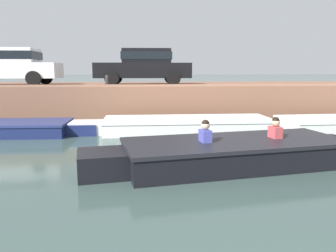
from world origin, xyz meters
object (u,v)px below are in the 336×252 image
object	(u,v)px
car_leftmost_white	(8,65)
mooring_bollard_mid	(107,80)
car_left_inner_black	(144,65)
motorboat_passing	(226,153)
boat_moored_central_white	(179,125)

from	to	relation	value
car_leftmost_white	mooring_bollard_mid	world-z (taller)	car_leftmost_white
car_left_inner_black	mooring_bollard_mid	distance (m)	2.28
motorboat_passing	car_left_inner_black	world-z (taller)	car_left_inner_black
motorboat_passing	car_leftmost_white	size ratio (longest dim) A/B	1.40
car_left_inner_black	boat_moored_central_white	bearing A→B (deg)	-72.66
boat_moored_central_white	motorboat_passing	xyz separation A→B (m)	(0.51, -4.19, 0.05)
motorboat_passing	car_leftmost_white	bearing A→B (deg)	133.74
motorboat_passing	mooring_bollard_mid	size ratio (longest dim) A/B	13.65
mooring_bollard_mid	motorboat_passing	bearing A→B (deg)	-62.95
boat_moored_central_white	mooring_bollard_mid	xyz separation A→B (m)	(-2.59, 1.90, 1.50)
car_left_inner_black	motorboat_passing	bearing A→B (deg)	-78.18
boat_moored_central_white	car_leftmost_white	size ratio (longest dim) A/B	1.58
boat_moored_central_white	motorboat_passing	distance (m)	4.22
boat_moored_central_white	mooring_bollard_mid	distance (m)	3.54
motorboat_passing	car_leftmost_white	xyz separation A→B (m)	(-7.37, 7.70, 2.05)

